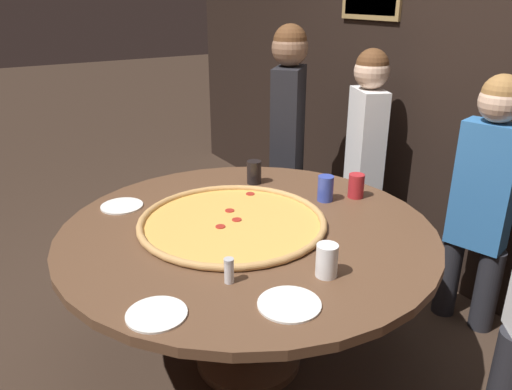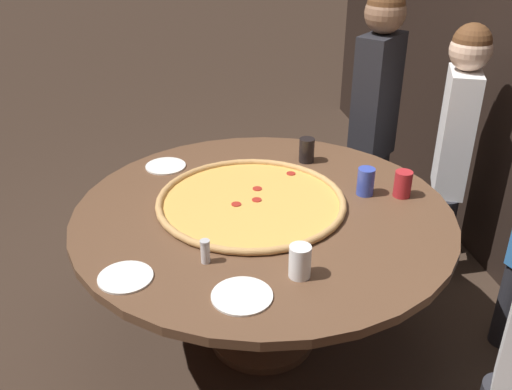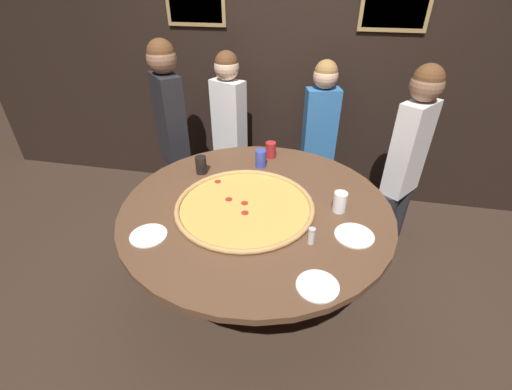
# 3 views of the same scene
# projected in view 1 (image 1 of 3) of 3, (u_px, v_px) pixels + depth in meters

# --- Properties ---
(ground_plane) EXTENTS (24.00, 24.00, 0.00)m
(ground_plane) POSITION_uv_depth(u_px,v_px,m) (249.00, 359.00, 2.52)
(ground_plane) COLOR #38281E
(back_wall) EXTENTS (6.40, 0.08, 2.60)m
(back_wall) POSITION_uv_depth(u_px,v_px,m) (474.00, 74.00, 2.72)
(back_wall) COLOR black
(back_wall) RESTS_ON ground_plane
(dining_table) EXTENTS (1.68, 1.68, 0.74)m
(dining_table) POSITION_uv_depth(u_px,v_px,m) (248.00, 251.00, 2.28)
(dining_table) COLOR brown
(dining_table) RESTS_ON ground_plane
(giant_pizza) EXTENTS (0.86, 0.86, 0.03)m
(giant_pizza) POSITION_uv_depth(u_px,v_px,m) (232.00, 222.00, 2.26)
(giant_pizza) COLOR #E5A84C
(giant_pizza) RESTS_ON dining_table
(drink_cup_by_shaker) EXTENTS (0.08, 0.08, 0.12)m
(drink_cup_by_shaker) POSITION_uv_depth(u_px,v_px,m) (356.00, 186.00, 2.54)
(drink_cup_by_shaker) COLOR #B22328
(drink_cup_by_shaker) RESTS_ON dining_table
(drink_cup_beside_pizza) EXTENTS (0.08, 0.08, 0.13)m
(drink_cup_beside_pizza) POSITION_uv_depth(u_px,v_px,m) (325.00, 188.00, 2.50)
(drink_cup_beside_pizza) COLOR #384CB7
(drink_cup_beside_pizza) RESTS_ON dining_table
(drink_cup_centre_back) EXTENTS (0.08, 0.08, 0.13)m
(drink_cup_centre_back) POSITION_uv_depth(u_px,v_px,m) (327.00, 260.00, 1.83)
(drink_cup_centre_back) COLOR white
(drink_cup_centre_back) RESTS_ON dining_table
(drink_cup_far_left) EXTENTS (0.08, 0.08, 0.13)m
(drink_cup_far_left) POSITION_uv_depth(u_px,v_px,m) (254.00, 172.00, 2.73)
(drink_cup_far_left) COLOR black
(drink_cup_far_left) RESTS_ON dining_table
(white_plate_right_side) EXTENTS (0.20, 0.20, 0.01)m
(white_plate_right_side) POSITION_uv_depth(u_px,v_px,m) (122.00, 206.00, 2.45)
(white_plate_right_side) COLOR white
(white_plate_right_side) RESTS_ON dining_table
(white_plate_beside_cup) EXTENTS (0.22, 0.22, 0.01)m
(white_plate_beside_cup) POSITION_uv_depth(u_px,v_px,m) (289.00, 304.00, 1.68)
(white_plate_beside_cup) COLOR white
(white_plate_beside_cup) RESTS_ON dining_table
(white_plate_far_back) EXTENTS (0.20, 0.20, 0.01)m
(white_plate_far_back) POSITION_uv_depth(u_px,v_px,m) (157.00, 314.00, 1.63)
(white_plate_far_back) COLOR white
(white_plate_far_back) RESTS_ON dining_table
(condiment_shaker) EXTENTS (0.04, 0.04, 0.10)m
(condiment_shaker) POSITION_uv_depth(u_px,v_px,m) (229.00, 270.00, 1.80)
(condiment_shaker) COLOR silver
(condiment_shaker) RESTS_ON dining_table
(diner_far_right) EXTENTS (0.37, 0.26, 1.41)m
(diner_far_right) POSITION_uv_depth(u_px,v_px,m) (365.00, 148.00, 3.15)
(diner_far_right) COLOR #232328
(diner_far_right) RESTS_ON ground_plane
(diner_centre_back) EXTENTS (0.36, 0.38, 1.54)m
(diner_centre_back) POSITION_uv_depth(u_px,v_px,m) (288.00, 129.00, 3.32)
(diner_centre_back) COLOR #232328
(diner_centre_back) RESTS_ON ground_plane
(diner_side_left) EXTENTS (0.36, 0.22, 1.37)m
(diner_side_left) POSITION_uv_depth(u_px,v_px,m) (484.00, 192.00, 2.54)
(diner_side_left) COLOR #232328
(diner_side_left) RESTS_ON ground_plane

